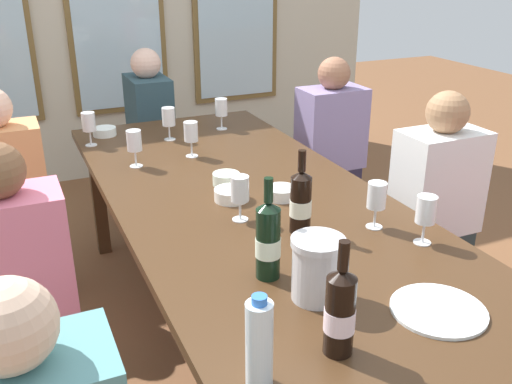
% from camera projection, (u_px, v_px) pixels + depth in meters
% --- Properties ---
extents(ground_plane, '(12.00, 12.00, 0.00)m').
position_uv_depth(ground_plane, '(253.00, 351.00, 2.59)').
color(ground_plane, brown).
extents(dining_table, '(1.06, 2.64, 0.74)m').
position_uv_depth(dining_table, '(253.00, 215.00, 2.33)').
color(dining_table, '#442B18').
rests_on(dining_table, ground).
extents(white_plate_0, '(0.27, 0.27, 0.01)m').
position_uv_depth(white_plate_0, '(438.00, 310.00, 1.60)').
color(white_plate_0, white).
rests_on(white_plate_0, dining_table).
extents(metal_pitcher, '(0.16, 0.16, 0.19)m').
position_uv_depth(metal_pitcher, '(317.00, 268.00, 1.63)').
color(metal_pitcher, silver).
rests_on(metal_pitcher, dining_table).
extents(wine_bottle_0, '(0.08, 0.08, 0.33)m').
position_uv_depth(wine_bottle_0, '(268.00, 240.00, 1.72)').
color(wine_bottle_0, black).
rests_on(wine_bottle_0, dining_table).
extents(wine_bottle_1, '(0.08, 0.08, 0.31)m').
position_uv_depth(wine_bottle_1, '(301.00, 202.00, 2.01)').
color(wine_bottle_1, black).
rests_on(wine_bottle_1, dining_table).
extents(wine_bottle_2, '(0.08, 0.08, 0.31)m').
position_uv_depth(wine_bottle_2, '(340.00, 312.00, 1.39)').
color(wine_bottle_2, black).
rests_on(wine_bottle_2, dining_table).
extents(tasting_bowl_0, '(0.14, 0.14, 0.05)m').
position_uv_depth(tasting_bowl_0, '(231.00, 195.00, 2.30)').
color(tasting_bowl_0, white).
rests_on(tasting_bowl_0, dining_table).
extents(tasting_bowl_1, '(0.12, 0.12, 0.04)m').
position_uv_depth(tasting_bowl_1, '(105.00, 132.00, 3.11)').
color(tasting_bowl_1, white).
rests_on(tasting_bowl_1, dining_table).
extents(tasting_bowl_2, '(0.12, 0.12, 0.05)m').
position_uv_depth(tasting_bowl_2, '(226.00, 179.00, 2.46)').
color(tasting_bowl_2, white).
rests_on(tasting_bowl_2, dining_table).
extents(tasting_bowl_3, '(0.12, 0.12, 0.05)m').
position_uv_depth(tasting_bowl_3, '(281.00, 193.00, 2.32)').
color(tasting_bowl_3, white).
rests_on(tasting_bowl_3, dining_table).
extents(water_bottle, '(0.06, 0.06, 0.24)m').
position_uv_depth(water_bottle, '(259.00, 344.00, 1.29)').
color(water_bottle, white).
rests_on(water_bottle, dining_table).
extents(wine_glass_0, '(0.07, 0.07, 0.17)m').
position_uv_depth(wine_glass_0, '(191.00, 132.00, 2.76)').
color(wine_glass_0, white).
rests_on(wine_glass_0, dining_table).
extents(wine_glass_1, '(0.07, 0.07, 0.17)m').
position_uv_depth(wine_glass_1, '(377.00, 198.00, 2.04)').
color(wine_glass_1, white).
rests_on(wine_glass_1, dining_table).
extents(wine_glass_2, '(0.07, 0.07, 0.17)m').
position_uv_depth(wine_glass_2, '(89.00, 123.00, 2.92)').
color(wine_glass_2, white).
rests_on(wine_glass_2, dining_table).
extents(wine_glass_3, '(0.07, 0.07, 0.17)m').
position_uv_depth(wine_glass_3, '(426.00, 212.00, 1.93)').
color(wine_glass_3, white).
rests_on(wine_glass_3, dining_table).
extents(wine_glass_4, '(0.07, 0.07, 0.17)m').
position_uv_depth(wine_glass_4, '(134.00, 142.00, 2.63)').
color(wine_glass_4, white).
rests_on(wine_glass_4, dining_table).
extents(wine_glass_5, '(0.07, 0.07, 0.17)m').
position_uv_depth(wine_glass_5, '(240.00, 191.00, 2.10)').
color(wine_glass_5, white).
rests_on(wine_glass_5, dining_table).
extents(wine_glass_6, '(0.07, 0.07, 0.17)m').
position_uv_depth(wine_glass_6, '(221.00, 108.00, 3.19)').
color(wine_glass_6, white).
rests_on(wine_glass_6, dining_table).
extents(wine_glass_7, '(0.07, 0.07, 0.17)m').
position_uv_depth(wine_glass_7, '(169.00, 118.00, 3.01)').
color(wine_glass_7, white).
rests_on(wine_glass_7, dining_table).
extents(seated_person_2, '(0.38, 0.24, 1.11)m').
position_uv_depth(seated_person_2, '(20.00, 300.00, 2.03)').
color(seated_person_2, '#342B2E').
rests_on(seated_person_2, ground).
extents(seated_person_3, '(0.38, 0.24, 1.11)m').
position_uv_depth(seated_person_3, '(434.00, 214.00, 2.70)').
color(seated_person_3, '#283737').
rests_on(seated_person_3, ground).
extents(seated_person_4, '(0.38, 0.24, 1.11)m').
position_uv_depth(seated_person_4, '(8.00, 207.00, 2.76)').
color(seated_person_4, '#373335').
rests_on(seated_person_4, ground).
extents(seated_person_5, '(0.38, 0.24, 1.11)m').
position_uv_depth(seated_person_5, '(330.00, 154.00, 3.49)').
color(seated_person_5, '#2B233A').
rests_on(seated_person_5, ground).
extents(seated_person_6, '(0.24, 0.38, 1.11)m').
position_uv_depth(seated_person_6, '(151.00, 138.00, 3.79)').
color(seated_person_6, '#2E293C').
rests_on(seated_person_6, ground).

